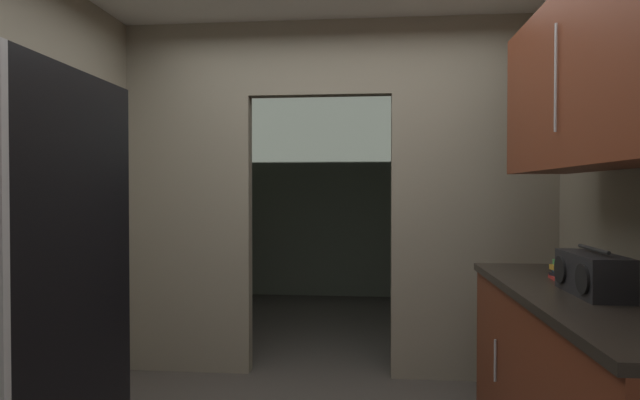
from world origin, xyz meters
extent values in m
cube|color=gray|center=(-1.11, 1.53, 1.30)|extent=(0.93, 0.12, 2.60)
cube|color=gray|center=(0.99, 1.53, 1.30)|extent=(1.16, 0.12, 2.60)
cube|color=gray|center=(-0.12, 1.53, 2.33)|extent=(1.05, 0.12, 0.54)
cube|color=gray|center=(0.00, 4.47, 1.30)|extent=(3.14, 0.10, 2.60)
cube|color=gray|center=(-1.52, 3.00, 1.30)|extent=(0.10, 2.94, 2.60)
cube|color=gray|center=(1.52, 3.00, 1.30)|extent=(0.10, 2.94, 2.60)
cube|color=black|center=(1.23, 0.03, 0.90)|extent=(0.68, 1.88, 0.04)
cylinder|color=#B7BABC|center=(0.90, 0.44, 0.48)|extent=(0.01, 0.01, 0.22)
cube|color=maroon|center=(1.23, 0.03, 1.85)|extent=(0.34, 1.70, 0.78)
cylinder|color=#B7BABC|center=(1.05, 0.03, 1.85)|extent=(0.01, 0.01, 0.47)
cube|color=black|center=(1.20, 0.00, 1.00)|extent=(0.17, 0.42, 0.18)
cylinder|color=#262626|center=(1.20, 0.00, 1.11)|extent=(0.02, 0.29, 0.02)
cylinder|color=black|center=(1.11, -0.13, 1.00)|extent=(0.01, 0.12, 0.12)
cylinder|color=black|center=(1.11, 0.12, 1.00)|extent=(0.01, 0.12, 0.12)
cube|color=red|center=(1.22, 0.38, 0.92)|extent=(0.13, 0.15, 0.02)
cube|color=black|center=(1.23, 0.38, 0.94)|extent=(0.15, 0.14, 0.01)
cube|color=#2D609E|center=(1.23, 0.38, 0.95)|extent=(0.12, 0.14, 0.01)
cube|color=gold|center=(1.22, 0.38, 0.97)|extent=(0.12, 0.14, 0.03)
cube|color=#388C47|center=(1.23, 0.37, 1.00)|extent=(0.11, 0.15, 0.02)
camera|label=1|loc=(0.25, -2.34, 1.36)|focal=29.49mm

